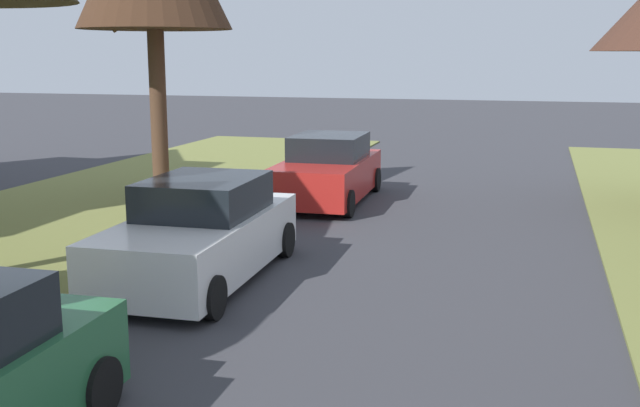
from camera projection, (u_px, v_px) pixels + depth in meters
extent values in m
cylinder|color=#4F3625|center=(159.00, 117.00, 17.54)|extent=(0.38, 0.38, 3.95)
cylinder|color=#4F3625|center=(145.00, 8.00, 17.73)|extent=(1.29, 1.27, 1.17)
cylinder|color=black|center=(99.00, 387.00, 7.35)|extent=(0.22, 0.61, 0.60)
cube|color=white|center=(200.00, 243.00, 11.78)|extent=(1.94, 4.45, 0.85)
cube|color=black|center=(204.00, 195.00, 11.86)|extent=(1.66, 2.07, 0.56)
cylinder|color=black|center=(212.00, 297.00, 10.06)|extent=(0.22, 0.61, 0.60)
cylinder|color=black|center=(94.00, 288.00, 10.48)|extent=(0.22, 0.61, 0.60)
cylinder|color=black|center=(285.00, 240.00, 13.20)|extent=(0.22, 0.61, 0.60)
cylinder|color=black|center=(192.00, 234.00, 13.62)|extent=(0.22, 0.61, 0.60)
cube|color=red|center=(327.00, 177.00, 18.11)|extent=(1.94, 4.45, 0.85)
cube|color=black|center=(329.00, 146.00, 18.18)|extent=(1.66, 2.07, 0.56)
cylinder|color=black|center=(348.00, 204.00, 16.38)|extent=(0.22, 0.61, 0.60)
cylinder|color=black|center=(271.00, 200.00, 16.80)|extent=(0.22, 0.61, 0.60)
cylinder|color=black|center=(375.00, 180.00, 19.52)|extent=(0.22, 0.61, 0.60)
cylinder|color=black|center=(310.00, 177.00, 19.94)|extent=(0.22, 0.61, 0.60)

